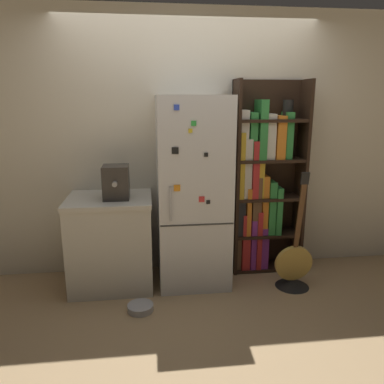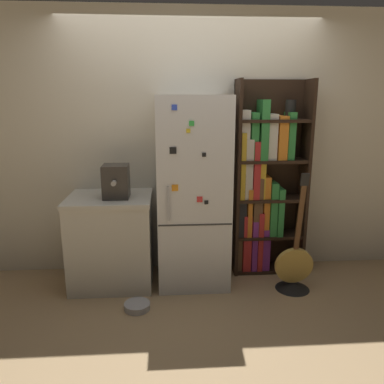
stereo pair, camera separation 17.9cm
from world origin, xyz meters
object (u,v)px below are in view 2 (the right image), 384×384
at_px(refrigerator, 193,192).
at_px(pet_bowl, 137,306).
at_px(bookshelf, 262,186).
at_px(espresso_machine, 116,181).
at_px(guitar, 293,273).

relative_size(refrigerator, pet_bowl, 8.02).
xyz_separation_m(refrigerator, pet_bowl, (-0.51, -0.53, -0.86)).
height_order(refrigerator, bookshelf, bookshelf).
height_order(espresso_machine, pet_bowl, espresso_machine).
height_order(refrigerator, guitar, refrigerator).
bearing_deg(refrigerator, guitar, -16.36).
bearing_deg(espresso_machine, bookshelf, 9.74).
distance_m(refrigerator, bookshelf, 0.74).
xyz_separation_m(espresso_machine, pet_bowl, (0.19, -0.47, -0.99)).
bearing_deg(pet_bowl, bookshelf, 30.21).
relative_size(refrigerator, bookshelf, 0.92).
distance_m(bookshelf, espresso_machine, 1.44).
bearing_deg(refrigerator, pet_bowl, -134.27).
xyz_separation_m(bookshelf, espresso_machine, (-1.42, -0.24, 0.12)).
xyz_separation_m(guitar, pet_bowl, (-1.44, -0.25, -0.14)).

